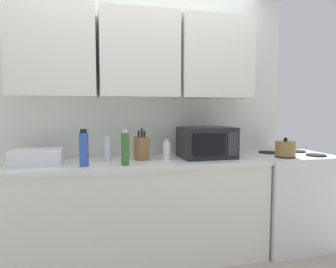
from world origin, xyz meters
name	(u,v)px	position (x,y,z in m)	size (l,w,h in m)	color
wall_back_with_cabinets	(138,85)	(0.00, -0.07, 1.57)	(3.06, 0.38, 2.60)	silver
counter_run	(142,210)	(0.00, -0.30, 0.45)	(2.19, 0.63, 0.90)	white
stove_range	(289,199)	(1.48, -0.32, 0.45)	(0.76, 0.64, 0.91)	silver
kettle	(285,149)	(1.31, -0.46, 0.98)	(0.18, 0.18, 0.17)	olive
microwave	(207,142)	(0.60, -0.30, 1.04)	(0.48, 0.37, 0.28)	black
dish_rack	(38,157)	(-0.84, -0.30, 0.96)	(0.38, 0.30, 0.12)	silver
knife_block	(141,148)	(0.00, -0.28, 1.00)	(0.12, 0.14, 0.28)	brown
bottle_blue_cleaner	(84,149)	(-0.48, -0.47, 1.04)	(0.07, 0.07, 0.29)	#2D56B7
bottle_green_oil	(125,148)	(-0.16, -0.49, 1.03)	(0.06, 0.06, 0.28)	#386B2D
bottle_white_jar	(167,151)	(0.21, -0.32, 0.98)	(0.07, 0.07, 0.18)	white
bottle_clear_tall	(107,149)	(-0.30, -0.27, 1.00)	(0.06, 0.06, 0.21)	silver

